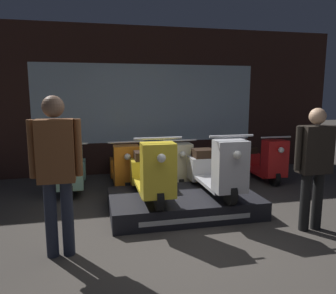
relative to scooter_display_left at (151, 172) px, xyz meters
The scene contains 12 objects.
ground_plane 1.16m from the scooter_display_left, 65.61° to the right, with size 30.00×30.00×0.00m, color #423D38.
shop_wall_back 2.90m from the scooter_display_left, 81.71° to the left, with size 8.87×0.09×3.20m.
display_platform 0.72m from the scooter_display_left, ahead, with size 2.20×1.32×0.27m.
scooter_display_left is the anchor object (origin of this frame).
scooter_display_right 0.99m from the scooter_display_left, ahead, with size 0.62×1.60×0.97m.
scooter_backrow_0 1.98m from the scooter_display_left, 127.93° to the left, with size 0.62×1.60×0.97m.
scooter_backrow_1 1.59m from the scooter_display_left, 99.46° to the left, with size 0.62×1.60×0.97m.
scooter_backrow_2 1.72m from the scooter_display_left, 65.96° to the left, with size 0.62×1.60×0.97m.
scooter_backrow_3 2.27m from the scooter_display_left, 43.36° to the left, with size 0.62×1.60×0.97m.
scooter_backrow_4 3.03m from the scooter_display_left, 30.89° to the left, with size 0.62×1.60×0.97m.
person_left_browsing 1.57m from the scooter_display_left, 141.27° to the right, with size 0.55×0.23×1.76m.
person_right_browsing 2.19m from the scooter_display_left, 26.07° to the right, with size 0.56×0.23×1.60m.
Camera 1 is at (-1.18, -3.67, 1.79)m, focal length 35.00 mm.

